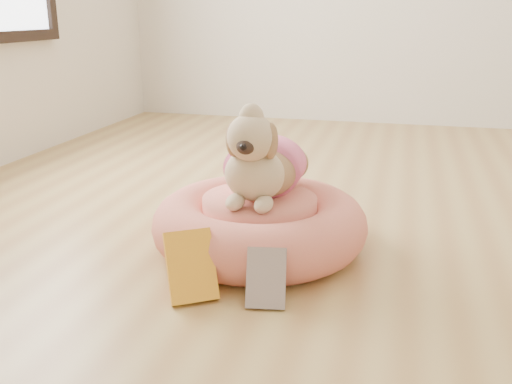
% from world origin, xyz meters
% --- Properties ---
extents(floor, '(4.50, 4.50, 0.00)m').
position_xyz_m(floor, '(0.00, 0.00, 0.00)').
color(floor, '#AA7F46').
rests_on(floor, ground).
extents(pet_bed, '(0.75, 0.75, 0.19)m').
position_xyz_m(pet_bed, '(-0.37, -0.26, 0.09)').
color(pet_bed, '#DB6155').
rests_on(pet_bed, floor).
extents(dog, '(0.33, 0.47, 0.35)m').
position_xyz_m(dog, '(-0.37, -0.25, 0.36)').
color(dog, brown).
rests_on(dog, pet_bed).
extents(book_yellow, '(0.18, 0.18, 0.20)m').
position_xyz_m(book_yellow, '(-0.48, -0.66, 0.10)').
color(book_yellow, yellow).
rests_on(book_yellow, floor).
extents(book_white, '(0.13, 0.11, 0.16)m').
position_xyz_m(book_white, '(-0.25, -0.64, 0.08)').
color(book_white, white).
rests_on(book_white, floor).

